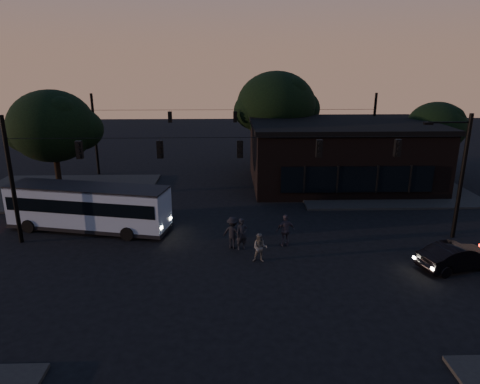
{
  "coord_description": "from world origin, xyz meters",
  "views": [
    {
      "loc": [
        -0.67,
        -19.77,
        10.32
      ],
      "look_at": [
        0.0,
        4.0,
        3.0
      ],
      "focal_mm": 32.0,
      "sensor_mm": 36.0,
      "label": 1
    }
  ],
  "objects_px": {
    "pedestrian_d": "(233,233)",
    "pedestrian_c": "(286,230)",
    "pedestrian_a": "(242,234)",
    "pedestrian_b": "(260,248)",
    "bus": "(88,206)",
    "car": "(457,257)",
    "building": "(341,153)"
  },
  "relations": [
    {
      "from": "pedestrian_d",
      "to": "pedestrian_b",
      "type": "bearing_deg",
      "value": 153.03
    },
    {
      "from": "bus",
      "to": "pedestrian_d",
      "type": "bearing_deg",
      "value": -6.11
    },
    {
      "from": "building",
      "to": "car",
      "type": "height_order",
      "value": "building"
    },
    {
      "from": "building",
      "to": "car",
      "type": "relative_size",
      "value": 3.71
    },
    {
      "from": "car",
      "to": "pedestrian_c",
      "type": "relative_size",
      "value": 2.18
    },
    {
      "from": "bus",
      "to": "pedestrian_a",
      "type": "relative_size",
      "value": 5.69
    },
    {
      "from": "pedestrian_b",
      "to": "pedestrian_c",
      "type": "relative_size",
      "value": 0.84
    },
    {
      "from": "pedestrian_c",
      "to": "pedestrian_d",
      "type": "relative_size",
      "value": 1.01
    },
    {
      "from": "pedestrian_c",
      "to": "bus",
      "type": "bearing_deg",
      "value": -25.04
    },
    {
      "from": "pedestrian_c",
      "to": "pedestrian_a",
      "type": "bearing_deg",
      "value": -2.7
    },
    {
      "from": "car",
      "to": "pedestrian_d",
      "type": "distance_m",
      "value": 11.88
    },
    {
      "from": "pedestrian_b",
      "to": "pedestrian_d",
      "type": "bearing_deg",
      "value": 134.7
    },
    {
      "from": "bus",
      "to": "pedestrian_d",
      "type": "xyz_separation_m",
      "value": [
        9.03,
        -3.02,
        -0.68
      ]
    },
    {
      "from": "pedestrian_a",
      "to": "pedestrian_c",
      "type": "relative_size",
      "value": 0.97
    },
    {
      "from": "pedestrian_b",
      "to": "pedestrian_c",
      "type": "height_order",
      "value": "pedestrian_c"
    },
    {
      "from": "pedestrian_a",
      "to": "car",
      "type": "bearing_deg",
      "value": -29.56
    },
    {
      "from": "bus",
      "to": "pedestrian_c",
      "type": "relative_size",
      "value": 5.52
    },
    {
      "from": "building",
      "to": "pedestrian_b",
      "type": "distance_m",
      "value": 17.08
    },
    {
      "from": "pedestrian_d",
      "to": "car",
      "type": "bearing_deg",
      "value": -169.45
    },
    {
      "from": "pedestrian_a",
      "to": "pedestrian_c",
      "type": "height_order",
      "value": "pedestrian_c"
    },
    {
      "from": "bus",
      "to": "pedestrian_d",
      "type": "distance_m",
      "value": 9.55
    },
    {
      "from": "bus",
      "to": "pedestrian_c",
      "type": "xyz_separation_m",
      "value": [
        12.08,
        -2.8,
        -0.67
      ]
    },
    {
      "from": "pedestrian_a",
      "to": "pedestrian_b",
      "type": "xyz_separation_m",
      "value": [
        0.91,
        -1.61,
        -0.13
      ]
    },
    {
      "from": "pedestrian_d",
      "to": "pedestrian_c",
      "type": "bearing_deg",
      "value": -151.1
    },
    {
      "from": "pedestrian_a",
      "to": "pedestrian_d",
      "type": "bearing_deg",
      "value": 143.8
    },
    {
      "from": "building",
      "to": "car",
      "type": "distance_m",
      "value": 16.33
    },
    {
      "from": "pedestrian_a",
      "to": "pedestrian_d",
      "type": "relative_size",
      "value": 0.98
    },
    {
      "from": "bus",
      "to": "pedestrian_b",
      "type": "distance_m",
      "value": 11.55
    },
    {
      "from": "bus",
      "to": "pedestrian_c",
      "type": "bearing_deg",
      "value": -0.66
    },
    {
      "from": "building",
      "to": "pedestrian_d",
      "type": "distance_m",
      "value": 16.29
    },
    {
      "from": "bus",
      "to": "car",
      "type": "distance_m",
      "value": 21.41
    },
    {
      "from": "pedestrian_d",
      "to": "building",
      "type": "bearing_deg",
      "value": -100.92
    }
  ]
}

